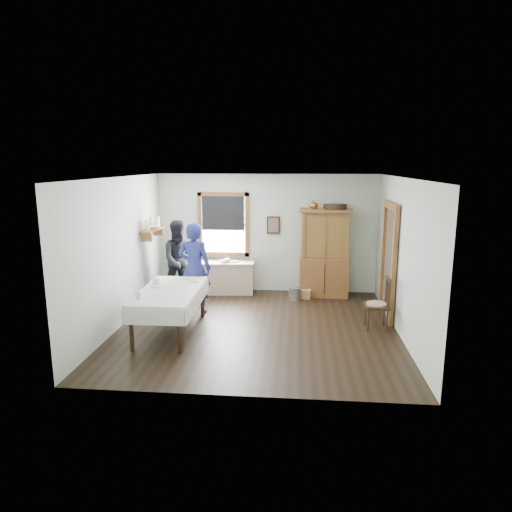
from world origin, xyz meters
name	(u,v)px	position (x,y,z in m)	size (l,w,h in m)	color
room	(257,255)	(0.00, 0.00, 1.35)	(5.01, 5.01, 2.70)	black
window	(223,221)	(-1.00, 2.46, 1.63)	(1.18, 0.07, 1.48)	white
doorway	(389,258)	(2.46, 0.85, 1.16)	(0.09, 1.14, 2.22)	#40382E
wall_shelf	(153,228)	(-2.37, 1.54, 1.57)	(0.24, 1.00, 0.44)	brown
framed_picture	(273,225)	(0.15, 2.46, 1.55)	(0.30, 0.04, 0.40)	#311D11
rug_beater	(397,234)	(2.45, 0.30, 1.72)	(0.27, 0.27, 0.01)	black
work_counter	(226,277)	(-0.91, 2.18, 0.37)	(1.28, 0.49, 0.73)	#CAAD8C
china_hutch	(325,253)	(1.31, 2.17, 0.98)	(1.15, 0.54, 1.96)	brown
dining_table	(170,311)	(-1.50, -0.38, 0.39)	(1.03, 1.96, 0.78)	silver
spindle_chair	(377,303)	(2.14, 0.11, 0.48)	(0.44, 0.44, 0.97)	#311D11
pail	(295,294)	(0.67, 1.78, 0.14)	(0.26, 0.26, 0.28)	gray
wicker_basket	(303,293)	(0.86, 1.94, 0.10)	(0.34, 0.24, 0.20)	#A6884B
woman_blue	(195,271)	(-1.31, 0.76, 0.84)	(0.61, 0.40, 1.68)	navy
figure_dark	(181,263)	(-1.82, 1.64, 0.81)	(0.78, 0.61, 1.61)	black
table_cup_a	(156,282)	(-1.83, -0.09, 0.83)	(0.13, 0.13, 0.10)	white
table_cup_b	(138,296)	(-1.86, -0.94, 0.83)	(0.10, 0.10, 0.10)	white
table_bowl	(156,284)	(-1.82, -0.09, 0.81)	(0.19, 0.19, 0.05)	white
counter_book	(229,262)	(-0.83, 2.15, 0.74)	(0.16, 0.22, 0.02)	brown
counter_bowl	(224,261)	(-0.94, 2.10, 0.76)	(0.19, 0.19, 0.06)	white
shelf_bowl	(153,227)	(-2.37, 1.55, 1.60)	(0.22, 0.22, 0.05)	white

